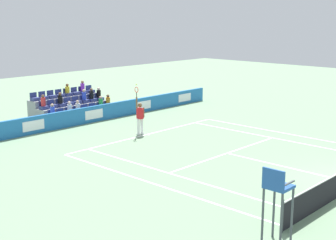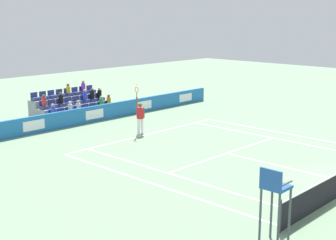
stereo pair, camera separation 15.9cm
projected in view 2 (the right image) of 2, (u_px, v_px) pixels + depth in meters
The scene contains 13 objects.
line_baseline at pixel (147, 134), 27.13m from camera, with size 10.97×0.10×0.01m, color white.
line_service at pixel (227, 153), 23.44m from camera, with size 8.23×0.10×0.01m, color white.
line_centre_service at pixel (286, 167), 21.29m from camera, with size 0.10×6.40×0.01m, color white.
line_singles_sideline_left at pixel (176, 175), 20.21m from camera, with size 0.10×11.89×0.01m, color white.
line_singles_sideline_right at pixel (280, 139), 26.05m from camera, with size 0.10×11.89×0.01m, color white.
line_doubles_sideline_left at pixel (152, 184), 19.24m from camera, with size 0.10×11.89×0.01m, color white.
line_doubles_sideline_right at pixel (293, 135), 27.03m from camera, with size 0.10×11.89×0.01m, color white.
line_centre_mark at pixel (148, 135), 27.06m from camera, with size 0.10×0.20×0.01m, color white.
sponsor_barrier at pixel (94, 114), 30.22m from camera, with size 21.27×0.22×0.99m.
tennis_player at pixel (140, 117), 26.92m from camera, with size 0.52×0.38×2.85m.
umpire_chair at pixel (275, 195), 13.84m from camera, with size 0.70×0.70×2.34m.
stadium_stand at pixel (72, 108), 31.75m from camera, with size 4.96×2.85×2.16m.
loose_tennis_ball at pixel (270, 180), 19.56m from camera, with size 0.07×0.07×0.07m, color #D1E533.
Camera 2 is at (18.33, 7.06, 6.54)m, focal length 52.21 mm.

